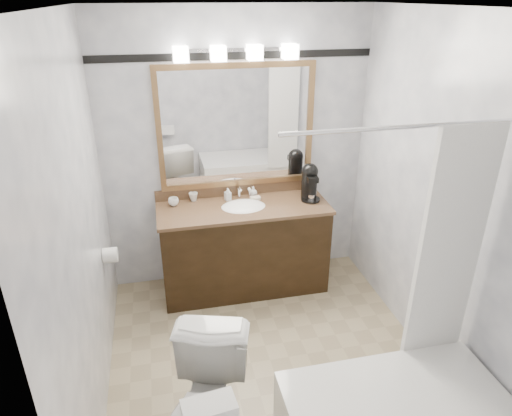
% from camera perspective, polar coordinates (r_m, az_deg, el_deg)
% --- Properties ---
extents(room, '(2.42, 2.62, 2.52)m').
position_cam_1_polar(room, '(2.99, 2.07, -0.86)').
color(room, '#9D8C6A').
rests_on(room, ground).
extents(vanity, '(1.53, 0.58, 0.97)m').
position_cam_1_polar(vanity, '(4.25, -1.53, -4.76)').
color(vanity, black).
rests_on(vanity, ground).
extents(mirror, '(1.40, 0.04, 1.10)m').
position_cam_1_polar(mirror, '(4.08, -2.43, 10.08)').
color(mirror, olive).
rests_on(mirror, room).
extents(vanity_light_bar, '(1.02, 0.14, 0.12)m').
position_cam_1_polar(vanity_light_bar, '(3.91, -2.46, 18.87)').
color(vanity_light_bar, silver).
rests_on(vanity_light_bar, room).
extents(accent_stripe, '(2.40, 0.01, 0.06)m').
position_cam_1_polar(accent_stripe, '(3.98, -2.63, 18.49)').
color(accent_stripe, black).
rests_on(accent_stripe, room).
extents(bathtub, '(1.30, 0.75, 1.96)m').
position_cam_1_polar(bathtub, '(3.11, 17.24, -23.61)').
color(bathtub, white).
rests_on(bathtub, ground).
extents(tp_roll, '(0.11, 0.12, 0.12)m').
position_cam_1_polar(tp_roll, '(3.79, -17.76, -5.63)').
color(tp_roll, white).
rests_on(tp_roll, room).
extents(tissue_box, '(0.26, 0.16, 0.10)m').
position_cam_1_polar(tissue_box, '(2.26, -5.85, -23.98)').
color(tissue_box, white).
rests_on(tissue_box, toilet).
extents(coffee_maker, '(0.17, 0.22, 0.34)m').
position_cam_1_polar(coffee_maker, '(4.18, 6.72, 3.39)').
color(coffee_maker, black).
rests_on(coffee_maker, vanity).
extents(cup_left, '(0.11, 0.11, 0.07)m').
position_cam_1_polar(cup_left, '(4.13, -10.26, 0.78)').
color(cup_left, white).
rests_on(cup_left, vanity).
extents(cup_right, '(0.10, 0.10, 0.08)m').
position_cam_1_polar(cup_right, '(4.19, -7.84, 1.40)').
color(cup_right, white).
rests_on(cup_right, vanity).
extents(soap_bottle_a, '(0.06, 0.07, 0.11)m').
position_cam_1_polar(soap_bottle_a, '(4.17, -3.55, 1.74)').
color(soap_bottle_a, white).
rests_on(soap_bottle_a, vanity).
extents(soap_bottle_b, '(0.08, 0.08, 0.09)m').
position_cam_1_polar(soap_bottle_b, '(4.25, -0.34, 2.09)').
color(soap_bottle_b, white).
rests_on(soap_bottle_b, vanity).
extents(soap_bar, '(0.09, 0.07, 0.03)m').
position_cam_1_polar(soap_bar, '(4.19, -0.08, 1.24)').
color(soap_bar, beige).
rests_on(soap_bar, vanity).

